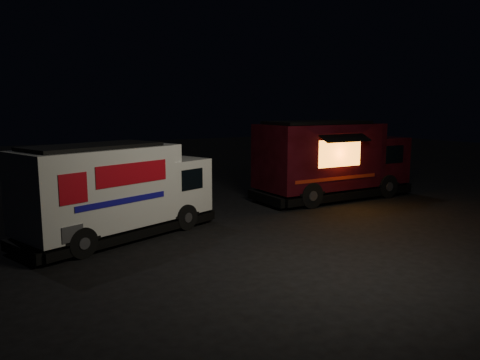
% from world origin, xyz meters
% --- Properties ---
extents(ground, '(80.00, 80.00, 0.00)m').
position_xyz_m(ground, '(0.00, 0.00, 0.00)').
color(ground, black).
rests_on(ground, ground).
extents(white_truck, '(6.62, 4.14, 2.84)m').
position_xyz_m(white_truck, '(-3.54, 2.18, 1.42)').
color(white_truck, silver).
rests_on(white_truck, ground).
extents(red_truck, '(7.10, 2.62, 3.31)m').
position_xyz_m(red_truck, '(6.07, 3.57, 1.65)').
color(red_truck, '#3C0A13').
rests_on(red_truck, ground).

